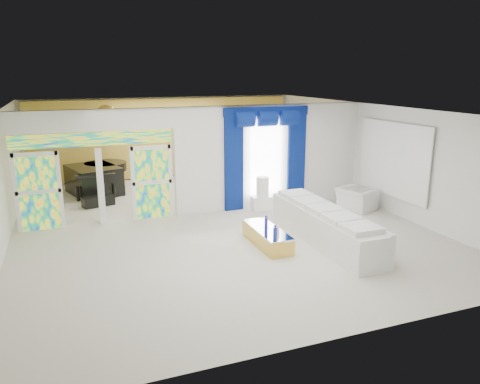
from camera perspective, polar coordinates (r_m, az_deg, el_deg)
name	(u,v)px	position (r m, az deg, el deg)	size (l,w,h in m)	color
floor	(214,222)	(12.42, -3.28, -3.73)	(12.00, 12.00, 0.00)	#B7AF9E
dividing_wall	(272,156)	(13.72, 3.95, 4.49)	(5.70, 0.18, 3.00)	white
dividing_header	(92,120)	(12.32, -17.81, 8.44)	(4.30, 0.18, 0.55)	white
stained_panel_left	(39,192)	(12.61, -23.65, 0.05)	(0.95, 0.04, 2.00)	#994C3F
stained_panel_right	(152,182)	(12.76, -10.82, 1.20)	(0.95, 0.04, 2.00)	#994C3F
stained_transom	(94,139)	(12.38, -17.64, 6.25)	(4.00, 0.05, 0.35)	#994C3F
window_pane	(265,159)	(13.53, 3.17, 4.15)	(1.00, 0.02, 2.30)	white
blue_drape_left	(234,163)	(13.15, -0.78, 3.64)	(0.55, 0.10, 2.80)	#031342
blue_drape_right	(296,158)	(13.95, 6.98, 4.17)	(0.55, 0.10, 2.80)	#031342
blue_pelmet	(267,111)	(13.33, 3.30, 9.93)	(2.60, 0.12, 0.25)	#031342
wall_mirror	(393,160)	(13.51, 18.44, 3.83)	(0.04, 2.70, 1.90)	white
gold_curtains	(165,138)	(17.67, -9.22, 6.63)	(9.70, 0.12, 2.90)	gold
white_sofa	(325,227)	(11.05, 10.45, -4.26)	(0.84, 3.93, 0.75)	silver
coffee_table	(267,237)	(10.76, 3.37, -5.61)	(0.57, 1.70, 0.38)	gold
console_table	(272,202)	(13.54, 3.94, -1.28)	(1.21, 0.38, 0.40)	white
table_lamp	(262,187)	(13.30, 2.80, 0.64)	(0.36, 0.36, 0.58)	silver
armchair	(357,199)	(13.84, 14.22, -0.84)	(0.99, 0.86, 0.64)	silver
grand_piano	(94,180)	(15.93, -17.64, 1.43)	(1.38, 1.80, 0.91)	black
piano_bench	(98,201)	(14.45, -17.12, -1.08)	(0.92, 0.36, 0.31)	black
tv_console	(33,196)	(14.73, -24.23, -0.46)	(0.55, 0.50, 0.79)	tan
chandelier	(106,115)	(14.75, -16.23, 9.18)	(0.60, 0.60, 0.60)	gold
decanters	(272,229)	(10.41, 4.04, -4.59)	(0.23, 0.67, 0.27)	navy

